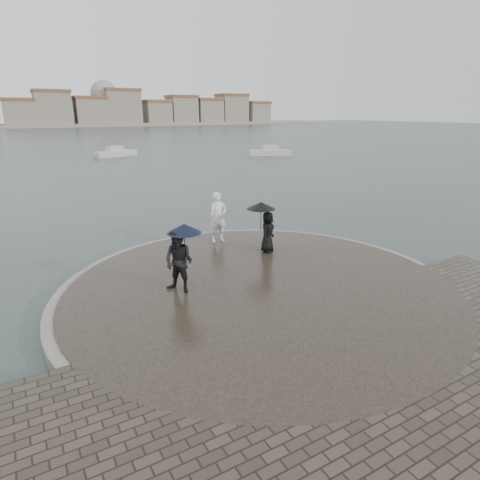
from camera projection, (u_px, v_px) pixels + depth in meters
ground at (338, 349)px, 9.74m from camera, size 400.00×400.00×0.00m
kerb_ring at (261, 290)px, 12.58m from camera, size 12.50×12.50×0.32m
quay_tip at (261, 289)px, 12.58m from camera, size 11.90×11.90×0.36m
statue at (218, 217)px, 16.36m from camera, size 0.77×0.52×2.06m
visitor_left at (180, 255)px, 11.74m from camera, size 1.33×1.20×2.04m
visitor_right at (265, 223)px, 15.10m from camera, size 1.27×1.12×1.95m
boats at (120, 158)px, 46.01m from camera, size 44.19×12.27×1.50m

